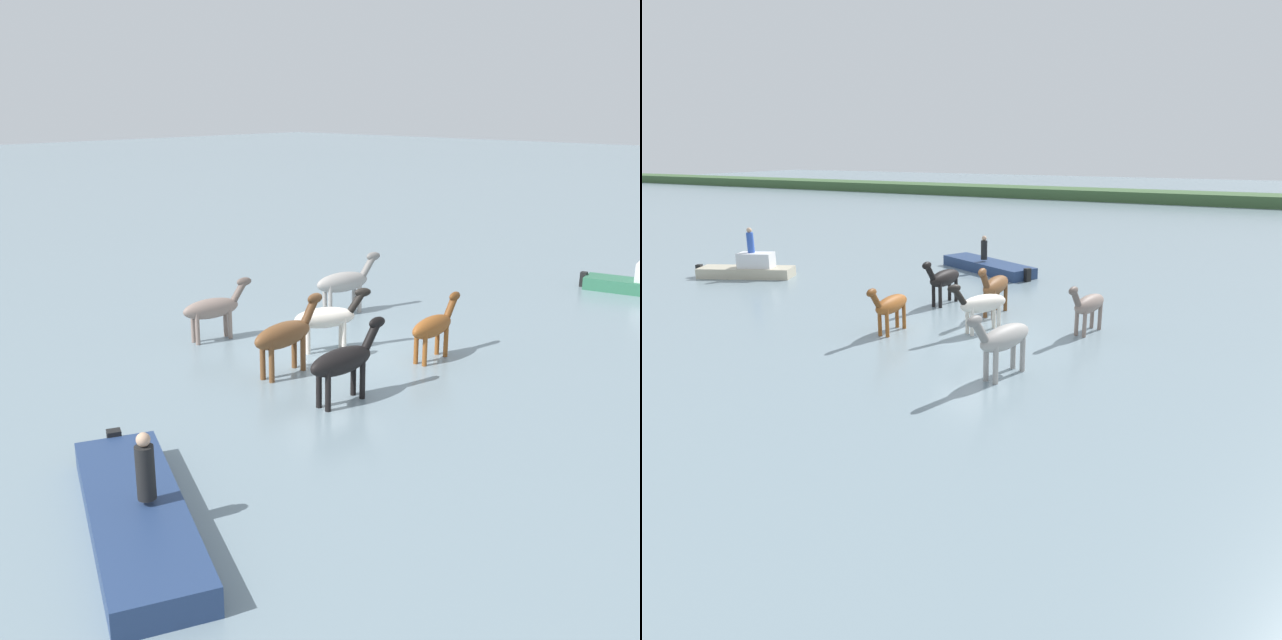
# 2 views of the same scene
# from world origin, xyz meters

# --- Properties ---
(ground_plane) EXTENTS (217.72, 217.72, 0.00)m
(ground_plane) POSITION_xyz_m (0.00, 0.00, 0.00)
(ground_plane) COLOR gray
(distant_shoreline) EXTENTS (195.95, 6.00, 2.40)m
(distant_shoreline) POSITION_xyz_m (0.00, 53.11, 0.00)
(distant_shoreline) COLOR #3A5833
(distant_shoreline) RESTS_ON ground_plane
(horse_dun_straggler) EXTENTS (0.57, 2.26, 1.76)m
(horse_dun_straggler) POSITION_xyz_m (-2.44, -1.38, 0.97)
(horse_dun_straggler) COLOR brown
(horse_dun_straggler) RESTS_ON ground_plane
(horse_gray_outer) EXTENTS (1.47, 2.18, 1.80)m
(horse_gray_outer) POSITION_xyz_m (0.24, 0.06, 0.99)
(horse_gray_outer) COLOR silver
(horse_gray_outer) RESTS_ON ground_plane
(horse_dark_mare) EXTENTS (1.06, 2.58, 2.00)m
(horse_dark_mare) POSITION_xyz_m (2.48, -3.25, 1.10)
(horse_dark_mare) COLOR #9E9993
(horse_dark_mare) RESTS_ON ground_plane
(horse_chestnut_trailing) EXTENTS (0.66, 2.56, 1.99)m
(horse_chestnut_trailing) POSITION_xyz_m (-0.26, 2.25, 1.10)
(horse_chestnut_trailing) COLOR brown
(horse_chestnut_trailing) RESTS_ON ground_plane
(horse_lead) EXTENTS (0.90, 2.34, 1.81)m
(horse_lead) POSITION_xyz_m (3.43, 1.64, 0.99)
(horse_lead) COLOR gray
(horse_lead) RESTS_ON ground_plane
(horse_pinto_flank) EXTENTS (0.70, 2.47, 1.91)m
(horse_pinto_flank) POSITION_xyz_m (-2.66, 2.65, 1.05)
(horse_pinto_flank) COLOR black
(horse_pinto_flank) RESTS_ON ground_plane
(boat_motor_center) EXTENTS (5.67, 3.76, 0.77)m
(boat_motor_center) POSITION_xyz_m (-3.80, 9.27, 0.18)
(boat_motor_center) COLOR navy
(boat_motor_center) RESTS_ON ground_plane
(boat_tender_starboard) EXTENTS (4.56, 2.95, 1.33)m
(boat_tender_starboard) POSITION_xyz_m (-13.50, 2.73, 0.31)
(boat_tender_starboard) COLOR #B7AD93
(boat_tender_starboard) RESTS_ON ground_plane
(person_watcher_seated) EXTENTS (0.32, 0.32, 1.19)m
(person_watcher_seated) POSITION_xyz_m (-3.99, 9.15, 1.17)
(person_watcher_seated) COLOR black
(person_watcher_seated) RESTS_ON boat_motor_center
(person_helmsman_aft) EXTENTS (0.32, 0.32, 1.19)m
(person_helmsman_aft) POSITION_xyz_m (-13.34, 2.90, 1.73)
(person_helmsman_aft) COLOR #2D51B2
(person_helmsman_aft) RESTS_ON boat_tender_starboard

